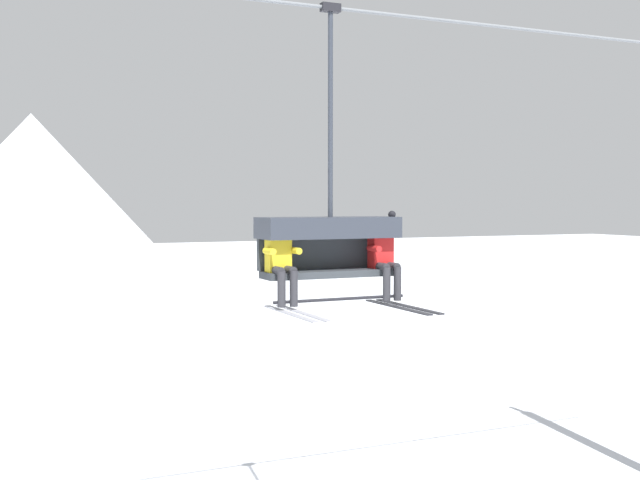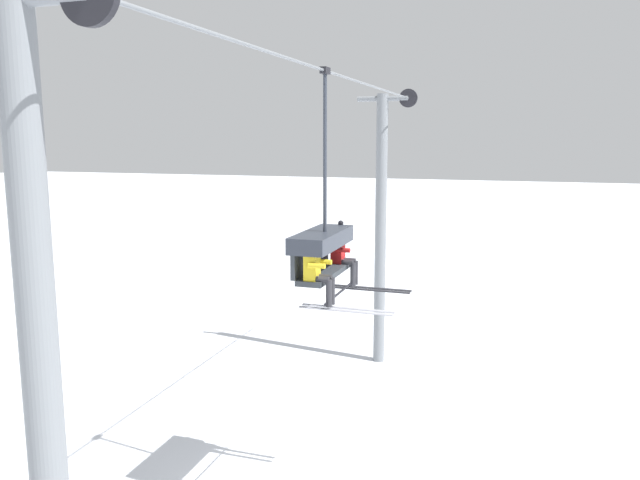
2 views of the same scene
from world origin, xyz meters
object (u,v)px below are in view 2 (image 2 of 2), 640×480
object	(u,v)px
lift_tower_far	(381,225)
chairlift_chair	(321,244)
lift_tower_near	(46,423)
skier_yellow	(319,271)
skier_red	(344,254)

from	to	relation	value
lift_tower_far	chairlift_chair	bearing A→B (deg)	-175.13
lift_tower_near	lift_tower_far	bearing A→B (deg)	0.00
lift_tower_far	skier_yellow	distance (m)	9.20
lift_tower_far	skier_yellow	xyz separation A→B (m)	(-9.14, -0.93, 0.42)
lift_tower_near	skier_yellow	world-z (taller)	lift_tower_near
skier_yellow	lift_tower_near	bearing A→B (deg)	170.60
lift_tower_far	skier_red	bearing A→B (deg)	-173.01
lift_tower_far	skier_red	distance (m)	7.61
chairlift_chair	skier_red	world-z (taller)	chairlift_chair
chairlift_chair	lift_tower_far	bearing A→B (deg)	4.87
lift_tower_far	skier_yellow	world-z (taller)	lift_tower_far
lift_tower_far	skier_red	xyz separation A→B (m)	(-7.54, -0.92, 0.44)
lift_tower_far	skier_yellow	bearing A→B (deg)	-174.19
skier_yellow	lift_tower_far	bearing A→B (deg)	5.81
chairlift_chair	skier_yellow	size ratio (longest dim) A/B	2.43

